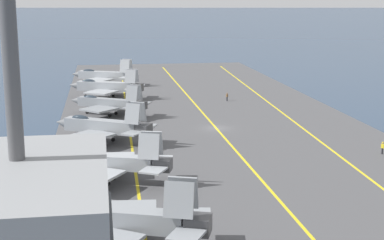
{
  "coord_description": "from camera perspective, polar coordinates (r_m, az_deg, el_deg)",
  "views": [
    {
      "loc": [
        -91.21,
        18.03,
        21.58
      ],
      "look_at": [
        -4.73,
        4.69,
        2.9
      ],
      "focal_mm": 55.0,
      "sensor_mm": 36.0,
      "label": 1
    }
  ],
  "objects": [
    {
      "name": "deck_stripe_edge_line",
      "position": [
        93.72,
        -6.06,
        -1.08
      ],
      "size": [
        165.38,
        3.31,
        0.01
      ],
      "primitive_type": "cube",
      "rotation": [
        0.0,
        0.0,
        -0.02
      ],
      "color": "yellow",
      "rests_on": "carrier_deck"
    },
    {
      "name": "parked_jet_sixth",
      "position": [
        142.06,
        -8.48,
        4.31
      ],
      "size": [
        12.65,
        16.45,
        6.34
      ],
      "color": "#9EA3A8",
      "rests_on": "carrier_deck"
    },
    {
      "name": "deck_stripe_foul_line",
      "position": [
        98.95,
        10.32,
        -0.5
      ],
      "size": [
        165.26,
        7.5,
        0.01
      ],
      "primitive_type": "cube",
      "rotation": [
        0.0,
        0.0,
        -0.04
      ],
      "color": "yellow",
      "rests_on": "carrier_deck"
    },
    {
      "name": "parked_jet_fourth",
      "position": [
        105.62,
        -8.05,
        1.63
      ],
      "size": [
        12.56,
        14.91,
        5.87
      ],
      "color": "gray",
      "rests_on": "carrier_deck"
    },
    {
      "name": "deck_stripe_centerline",
      "position": [
        95.35,
        2.35,
        -0.79
      ],
      "size": [
        165.4,
        0.36,
        0.01
      ],
      "primitive_type": "cube",
      "color": "yellow",
      "rests_on": "carrier_deck"
    },
    {
      "name": "parked_jet_fifth",
      "position": [
        123.81,
        -8.28,
        3.24
      ],
      "size": [
        13.12,
        16.19,
        6.19
      ],
      "color": "#9EA3A8",
      "rests_on": "carrier_deck"
    },
    {
      "name": "carrier_deck",
      "position": [
        95.4,
        2.35,
        -0.91
      ],
      "size": [
        183.77,
        50.81,
        0.4
      ],
      "primitive_type": "cube",
      "color": "#4C4C4F",
      "rests_on": "ground"
    },
    {
      "name": "parked_jet_second",
      "position": [
        68.03,
        -8.6,
        -4.03
      ],
      "size": [
        12.25,
        16.79,
        6.2
      ],
      "color": "#9EA3A8",
      "rests_on": "carrier_deck"
    },
    {
      "name": "crew_yellow_vest",
      "position": [
        83.79,
        17.99,
        -2.53
      ],
      "size": [
        0.45,
        0.46,
        1.72
      ],
      "color": "#232328",
      "rests_on": "carrier_deck"
    },
    {
      "name": "ground_plane",
      "position": [
        95.44,
        2.35,
        -1.03
      ],
      "size": [
        2000.0,
        2000.0,
        0.0
      ],
      "primitive_type": "plane",
      "color": "navy"
    },
    {
      "name": "parked_jet_third",
      "position": [
        86.01,
        -8.62,
        -0.59
      ],
      "size": [
        12.42,
        15.3,
        6.38
      ],
      "color": "gray",
      "rests_on": "carrier_deck"
    },
    {
      "name": "crew_brown_vest",
      "position": [
        119.8,
        3.42,
        2.3
      ],
      "size": [
        0.38,
        0.45,
        1.7
      ],
      "color": "#232328",
      "rests_on": "carrier_deck"
    },
    {
      "name": "parked_jet_nearest",
      "position": [
        50.72,
        -7.72,
        -9.46
      ],
      "size": [
        12.76,
        17.5,
        6.52
      ],
      "color": "gray",
      "rests_on": "carrier_deck"
    }
  ]
}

